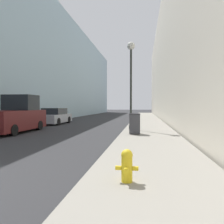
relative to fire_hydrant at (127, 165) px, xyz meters
name	(u,v)px	position (x,y,z in m)	size (l,w,h in m)	color
sidewalk_right	(147,123)	(0.63, 16.66, -0.40)	(3.19, 60.00, 0.12)	gray
building_left_glass	(30,68)	(-15.74, 24.66, 6.57)	(12.00, 60.00, 14.07)	#99B7C6
building_right_stone	(208,61)	(8.32, 24.66, 6.80)	(12.00, 60.00, 14.52)	beige
fire_hydrant	(127,165)	(0.00, 0.00, 0.00)	(0.46, 0.35, 0.66)	yellow
trash_bin	(135,123)	(-0.16, 7.61, 0.23)	(0.59, 0.57, 1.13)	#3D3D42
lamppost	(131,69)	(-0.52, 10.06, 3.62)	(0.51, 0.51, 5.72)	#2D332D
pickup_truck	(15,117)	(-7.73, 8.39, 0.51)	(2.12, 4.85, 2.38)	#561919
parked_sedan_near	(55,117)	(-7.82, 14.78, 0.21)	(1.92, 4.39, 1.46)	#A3A8B2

